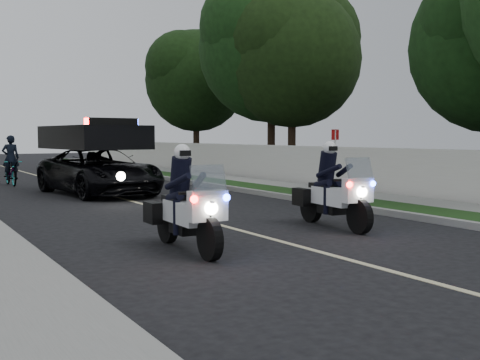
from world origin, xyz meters
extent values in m
cube|color=gray|center=(4.10, 10.00, 0.07)|extent=(0.20, 60.00, 0.15)
cube|color=#193814|center=(4.80, 10.00, 0.08)|extent=(1.20, 60.00, 0.16)
cube|color=gray|center=(6.10, 10.00, 0.08)|extent=(1.40, 60.00, 0.16)
cube|color=beige|center=(7.10, 10.00, 0.75)|extent=(0.22, 60.00, 1.50)
cube|color=#BFB78C|center=(0.00, 10.00, 0.00)|extent=(0.12, 50.00, 0.01)
imported|color=black|center=(-0.20, 14.22, 0.00)|extent=(3.06, 5.55, 2.58)
imported|color=black|center=(-1.99, 19.32, 0.00)|extent=(0.66, 1.79, 0.93)
imported|color=black|center=(-1.99, 19.32, 0.00)|extent=(0.63, 0.44, 1.69)
camera|label=1|loc=(-5.88, -4.03, 1.87)|focal=43.88mm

